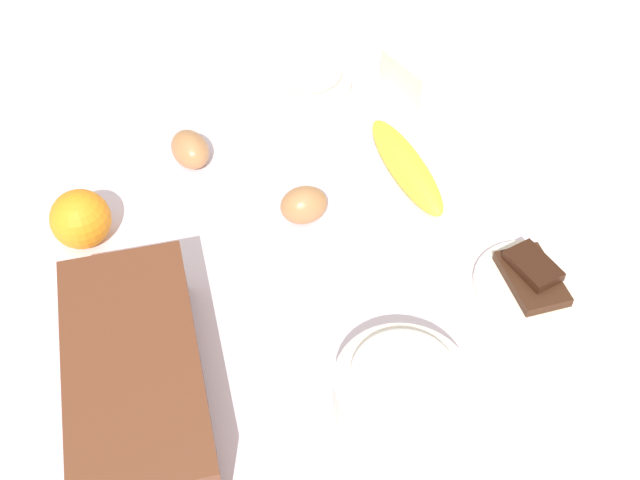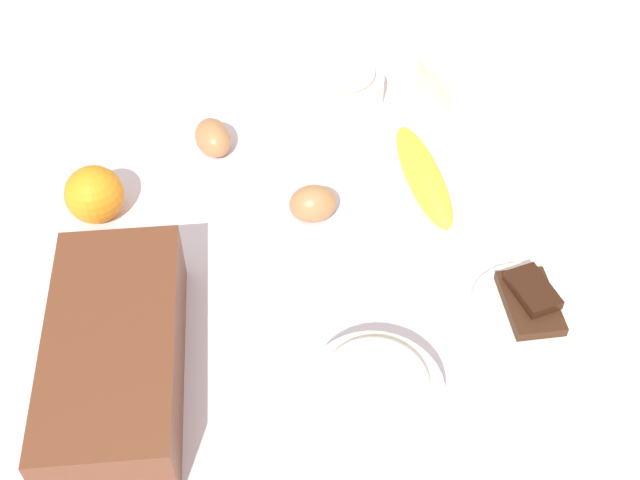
{
  "view_description": "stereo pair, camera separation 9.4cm",
  "coord_description": "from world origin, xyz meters",
  "px_view_note": "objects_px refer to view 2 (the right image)",
  "views": [
    {
      "loc": [
        -0.59,
        0.24,
        0.74
      ],
      "look_at": [
        0.0,
        0.0,
        0.04
      ],
      "focal_mm": 46.39,
      "sensor_mm": 36.0,
      "label": 1
    },
    {
      "loc": [
        -0.62,
        0.15,
        0.74
      ],
      "look_at": [
        0.0,
        0.0,
        0.04
      ],
      "focal_mm": 46.39,
      "sensor_mm": 36.0,
      "label": 2
    }
  ],
  "objects_px": {
    "loaf_pan": "(115,355)",
    "chocolate_plate": "(529,305)",
    "butter_block": "(452,86)",
    "egg_near_butter": "(213,138)",
    "sugar_bowl": "(374,395)",
    "banana": "(423,176)",
    "egg_beside_bowl": "(313,204)",
    "orange_fruit": "(94,195)",
    "flour_bowl": "(341,82)"
  },
  "relations": [
    {
      "from": "egg_near_butter",
      "to": "egg_beside_bowl",
      "type": "distance_m",
      "value": 0.18
    },
    {
      "from": "loaf_pan",
      "to": "sugar_bowl",
      "type": "bearing_deg",
      "value": -104.36
    },
    {
      "from": "butter_block",
      "to": "egg_beside_bowl",
      "type": "xyz_separation_m",
      "value": [
        -0.18,
        0.24,
        -0.01
      ]
    },
    {
      "from": "egg_near_butter",
      "to": "chocolate_plate",
      "type": "distance_m",
      "value": 0.46
    },
    {
      "from": "flour_bowl",
      "to": "egg_near_butter",
      "type": "height_order",
      "value": "flour_bowl"
    },
    {
      "from": "banana",
      "to": "egg_beside_bowl",
      "type": "distance_m",
      "value": 0.15
    },
    {
      "from": "sugar_bowl",
      "to": "egg_beside_bowl",
      "type": "xyz_separation_m",
      "value": [
        0.28,
        -0.0,
        -0.01
      ]
    },
    {
      "from": "butter_block",
      "to": "egg_near_butter",
      "type": "xyz_separation_m",
      "value": [
        -0.02,
        0.34,
        -0.01
      ]
    },
    {
      "from": "banana",
      "to": "egg_near_butter",
      "type": "relative_size",
      "value": 3.03
    },
    {
      "from": "banana",
      "to": "egg_beside_bowl",
      "type": "xyz_separation_m",
      "value": [
        -0.02,
        0.15,
        0.0
      ]
    },
    {
      "from": "flour_bowl",
      "to": "egg_beside_bowl",
      "type": "relative_size",
      "value": 2.06
    },
    {
      "from": "loaf_pan",
      "to": "chocolate_plate",
      "type": "relative_size",
      "value": 2.27
    },
    {
      "from": "loaf_pan",
      "to": "butter_block",
      "type": "bearing_deg",
      "value": -45.66
    },
    {
      "from": "orange_fruit",
      "to": "egg_beside_bowl",
      "type": "xyz_separation_m",
      "value": [
        -0.06,
        -0.26,
        -0.01
      ]
    },
    {
      "from": "egg_beside_bowl",
      "to": "flour_bowl",
      "type": "bearing_deg",
      "value": -22.76
    },
    {
      "from": "banana",
      "to": "sugar_bowl",
      "type": "bearing_deg",
      "value": 153.39
    },
    {
      "from": "orange_fruit",
      "to": "butter_block",
      "type": "bearing_deg",
      "value": -77.46
    },
    {
      "from": "banana",
      "to": "butter_block",
      "type": "height_order",
      "value": "butter_block"
    },
    {
      "from": "flour_bowl",
      "to": "banana",
      "type": "distance_m",
      "value": 0.21
    },
    {
      "from": "loaf_pan",
      "to": "flour_bowl",
      "type": "relative_size",
      "value": 2.44
    },
    {
      "from": "egg_near_butter",
      "to": "flour_bowl",
      "type": "bearing_deg",
      "value": -71.16
    },
    {
      "from": "sugar_bowl",
      "to": "banana",
      "type": "xyz_separation_m",
      "value": [
        0.3,
        -0.15,
        -0.01
      ]
    },
    {
      "from": "loaf_pan",
      "to": "banana",
      "type": "relative_size",
      "value": 1.56
    },
    {
      "from": "chocolate_plate",
      "to": "banana",
      "type": "bearing_deg",
      "value": 13.59
    },
    {
      "from": "sugar_bowl",
      "to": "orange_fruit",
      "type": "relative_size",
      "value": 1.94
    },
    {
      "from": "sugar_bowl",
      "to": "banana",
      "type": "bearing_deg",
      "value": -26.61
    },
    {
      "from": "banana",
      "to": "egg_near_butter",
      "type": "height_order",
      "value": "egg_near_butter"
    },
    {
      "from": "chocolate_plate",
      "to": "sugar_bowl",
      "type": "bearing_deg",
      "value": 112.46
    },
    {
      "from": "chocolate_plate",
      "to": "orange_fruit",
      "type": "bearing_deg",
      "value": 60.15
    },
    {
      "from": "sugar_bowl",
      "to": "egg_beside_bowl",
      "type": "height_order",
      "value": "sugar_bowl"
    },
    {
      "from": "orange_fruit",
      "to": "egg_beside_bowl",
      "type": "bearing_deg",
      "value": -104.01
    },
    {
      "from": "egg_beside_bowl",
      "to": "egg_near_butter",
      "type": "bearing_deg",
      "value": 33.83
    },
    {
      "from": "banana",
      "to": "butter_block",
      "type": "distance_m",
      "value": 0.18
    },
    {
      "from": "loaf_pan",
      "to": "flour_bowl",
      "type": "xyz_separation_m",
      "value": [
        0.4,
        -0.34,
        -0.01
      ]
    },
    {
      "from": "flour_bowl",
      "to": "butter_block",
      "type": "bearing_deg",
      "value": -105.18
    },
    {
      "from": "orange_fruit",
      "to": "egg_near_butter",
      "type": "relative_size",
      "value": 1.14
    },
    {
      "from": "egg_beside_bowl",
      "to": "chocolate_plate",
      "type": "distance_m",
      "value": 0.28
    },
    {
      "from": "loaf_pan",
      "to": "egg_beside_bowl",
      "type": "bearing_deg",
      "value": -45.52
    },
    {
      "from": "orange_fruit",
      "to": "butter_block",
      "type": "xyz_separation_m",
      "value": [
        0.11,
        -0.5,
        -0.01
      ]
    },
    {
      "from": "butter_block",
      "to": "egg_beside_bowl",
      "type": "relative_size",
      "value": 1.53
    },
    {
      "from": "orange_fruit",
      "to": "egg_near_butter",
      "type": "xyz_separation_m",
      "value": [
        0.09,
        -0.16,
        -0.01
      ]
    },
    {
      "from": "flour_bowl",
      "to": "egg_near_butter",
      "type": "distance_m",
      "value": 0.2
    },
    {
      "from": "loaf_pan",
      "to": "chocolate_plate",
      "type": "bearing_deg",
      "value": -83.95
    },
    {
      "from": "sugar_bowl",
      "to": "butter_block",
      "type": "distance_m",
      "value": 0.52
    },
    {
      "from": "loaf_pan",
      "to": "egg_near_butter",
      "type": "height_order",
      "value": "loaf_pan"
    },
    {
      "from": "sugar_bowl",
      "to": "butter_block",
      "type": "xyz_separation_m",
      "value": [
        0.46,
        -0.24,
        -0.0
      ]
    },
    {
      "from": "flour_bowl",
      "to": "chocolate_plate",
      "type": "relative_size",
      "value": 0.93
    },
    {
      "from": "egg_beside_bowl",
      "to": "butter_block",
      "type": "bearing_deg",
      "value": -54.0
    },
    {
      "from": "butter_block",
      "to": "egg_beside_bowl",
      "type": "distance_m",
      "value": 0.3
    },
    {
      "from": "butter_block",
      "to": "chocolate_plate",
      "type": "bearing_deg",
      "value": 173.94
    }
  ]
}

